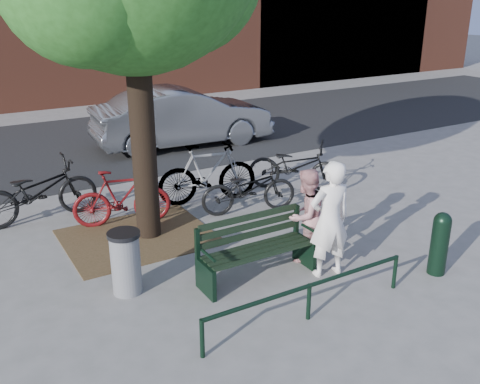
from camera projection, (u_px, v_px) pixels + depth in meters
ground at (257, 278)px, 7.76m from camera, size 90.00×90.00×0.00m
dirt_pit at (138, 237)px, 9.06m from camera, size 2.40×2.00×0.02m
road at (91, 144)px, 14.62m from camera, size 40.00×7.00×0.01m
park_bench at (255, 246)px, 7.66m from camera, size 1.74×0.54×0.97m
guard_railing at (309, 291)px, 6.66m from camera, size 3.06×0.06×0.51m
person_left at (330, 219)px, 7.59m from camera, size 0.69×0.51×1.74m
person_right at (306, 215)px, 8.08m from camera, size 0.84×0.74×1.46m
bollard at (440, 241)px, 7.73m from camera, size 0.26×0.26×0.96m
litter_bin at (126, 262)px, 7.26m from camera, size 0.44×0.44×0.90m
bicycle_a at (37, 191)px, 9.56m from camera, size 2.17×0.86×1.12m
bicycle_b at (122, 198)px, 9.40m from camera, size 1.78×0.91×1.03m
bicycle_c at (249, 189)px, 9.95m from camera, size 1.91×1.06×0.95m
bicycle_d at (208, 173)px, 10.41m from camera, size 2.05×0.92×1.19m
bicycle_e at (295, 166)px, 11.11m from camera, size 1.90×1.84×1.03m
parked_car at (183, 117)px, 14.31m from camera, size 4.86×1.98×1.57m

